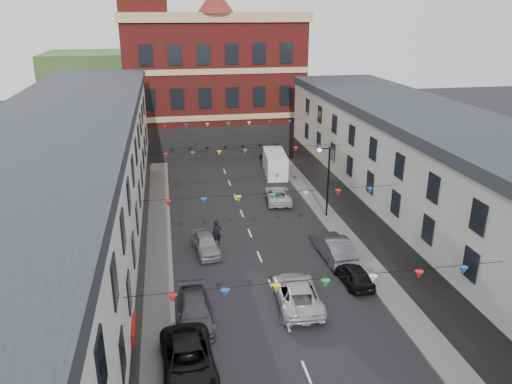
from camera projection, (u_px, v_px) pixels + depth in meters
ground at (286, 323)px, 27.38m from camera, size 160.00×160.00×0.00m
pavement_left at (159, 314)px, 28.04m from camera, size 1.80×64.00×0.15m
pavement_right at (389, 291)px, 30.37m from camera, size 1.80×64.00×0.15m
terrace_left at (51, 244)px, 24.48m from camera, size 8.40×56.00×10.70m
terrace_right at (483, 220)px, 28.63m from camera, size 8.40×56.00×9.70m
civic_building at (213, 82)px, 59.66m from camera, size 20.60×13.30×18.50m
clock_tower at (144, 23)px, 53.34m from camera, size 5.60×5.60×30.00m
distant_hill at (175, 82)px, 82.29m from camera, size 40.00×14.00×10.00m
street_lamp at (326, 172)px, 40.09m from camera, size 1.10×0.36×6.00m
car_left_c at (188, 360)px, 23.34m from camera, size 2.71×5.44×1.48m
car_left_d at (195, 311)px, 27.25m from camera, size 2.00×4.72×1.36m
car_left_e at (206, 244)px, 35.17m from camera, size 2.11×4.22×1.38m
car_right_d at (354, 274)px, 31.17m from camera, size 1.77×3.87×1.29m
car_right_e at (334, 247)px, 34.39m from camera, size 1.84×4.95×1.62m
car_right_f at (278, 195)px, 44.55m from camera, size 2.59×4.82×1.29m
moving_car at (297, 293)px, 28.92m from camera, size 2.78×5.45×1.48m
white_van at (275, 164)px, 51.85m from camera, size 2.56×5.51×2.36m
pedestrian at (217, 233)px, 36.22m from camera, size 0.78×0.60×1.90m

